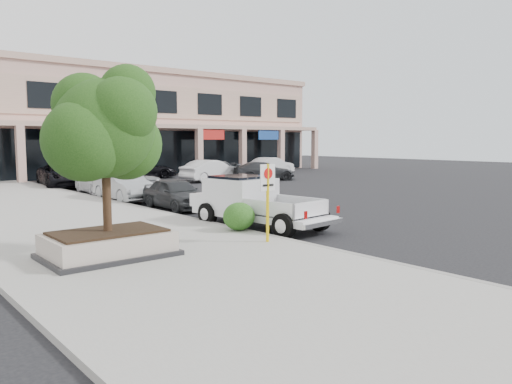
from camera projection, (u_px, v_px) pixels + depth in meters
ground at (327, 238)px, 16.01m from camera, size 120.00×120.00×0.00m
sidewalk at (87, 230)px, 17.07m from camera, size 8.00×52.00×0.15m
curb at (186, 218)px, 19.59m from camera, size 0.20×52.00×0.15m
strip_mall at (113, 122)px, 46.50m from camera, size 40.55×12.43×9.50m
planter at (108, 244)px, 12.82m from camera, size 3.20×2.20×0.68m
planter_tree at (107, 129)px, 12.71m from camera, size 2.90×2.55×4.00m
no_parking_sign at (268, 192)px, 14.56m from camera, size 0.55×0.09×2.30m
hedge at (239, 216)px, 16.52m from camera, size 1.10×0.99×0.93m
pickup_truck at (260, 202)px, 17.88m from camera, size 2.72×6.00×1.83m
curb_car_a at (176, 194)px, 22.65m from camera, size 1.83×4.23×1.42m
curb_car_b at (124, 186)px, 25.77m from camera, size 1.77×4.76×1.56m
curb_car_c at (100, 181)px, 29.39m from camera, size 2.45×5.10×1.43m
curb_car_d at (64, 175)px, 33.23m from camera, size 3.50×6.23×1.64m
lot_car_a at (128, 179)px, 31.29m from camera, size 4.44×2.65×1.41m
lot_car_b at (211, 171)px, 37.70m from camera, size 5.12×2.38×1.63m
lot_car_c at (264, 171)px, 38.73m from camera, size 5.30×3.71×1.42m
lot_car_d at (146, 170)px, 40.92m from camera, size 5.54×4.10×1.40m
lot_car_e at (220, 169)px, 40.55m from camera, size 4.82×2.95×1.53m
lot_car_f at (271, 166)px, 45.75m from camera, size 4.76×1.94×1.53m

